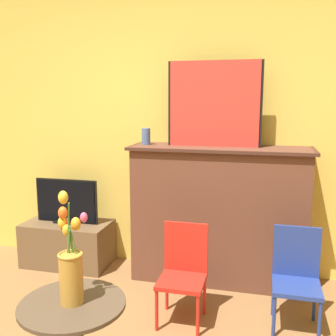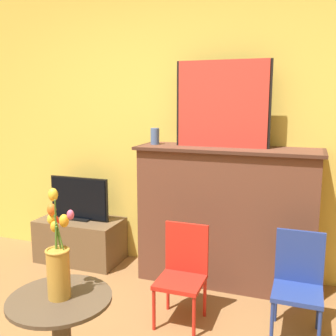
{
  "view_description": "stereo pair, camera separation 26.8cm",
  "coord_description": "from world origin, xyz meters",
  "px_view_note": "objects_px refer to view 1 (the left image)",
  "views": [
    {
      "loc": [
        0.75,
        -1.36,
        1.56
      ],
      "look_at": [
        0.11,
        1.21,
        1.09
      ],
      "focal_mm": 42.0,
      "sensor_mm": 36.0,
      "label": 1
    },
    {
      "loc": [
        1.01,
        -1.28,
        1.56
      ],
      "look_at": [
        0.11,
        1.21,
        1.09
      ],
      "focal_mm": 42.0,
      "sensor_mm": 36.0,
      "label": 2
    }
  ],
  "objects_px": {
    "chair_blue": "(296,273)",
    "painting": "(214,104)",
    "tv_monitor": "(67,202)",
    "chair_red": "(183,268)",
    "vase_tulips": "(70,265)"
  },
  "relations": [
    {
      "from": "chair_blue",
      "to": "painting",
      "type": "bearing_deg",
      "value": 138.87
    },
    {
      "from": "tv_monitor",
      "to": "chair_red",
      "type": "height_order",
      "value": "tv_monitor"
    },
    {
      "from": "painting",
      "to": "vase_tulips",
      "type": "relative_size",
      "value": 1.39
    },
    {
      "from": "painting",
      "to": "chair_red",
      "type": "xyz_separation_m",
      "value": [
        -0.11,
        -0.69,
        -1.14
      ]
    },
    {
      "from": "chair_blue",
      "to": "vase_tulips",
      "type": "bearing_deg",
      "value": -139.79
    },
    {
      "from": "chair_red",
      "to": "chair_blue",
      "type": "relative_size",
      "value": 1.0
    },
    {
      "from": "chair_red",
      "to": "chair_blue",
      "type": "xyz_separation_m",
      "value": [
        0.77,
        0.11,
        0.0
      ]
    },
    {
      "from": "tv_monitor",
      "to": "chair_blue",
      "type": "height_order",
      "value": "tv_monitor"
    },
    {
      "from": "chair_red",
      "to": "painting",
      "type": "bearing_deg",
      "value": 81.31
    },
    {
      "from": "painting",
      "to": "tv_monitor",
      "type": "relative_size",
      "value": 1.27
    },
    {
      "from": "tv_monitor",
      "to": "vase_tulips",
      "type": "bearing_deg",
      "value": -60.89
    },
    {
      "from": "chair_red",
      "to": "vase_tulips",
      "type": "xyz_separation_m",
      "value": [
        -0.4,
        -0.88,
        0.36
      ]
    },
    {
      "from": "chair_blue",
      "to": "vase_tulips",
      "type": "relative_size",
      "value": 1.23
    },
    {
      "from": "tv_monitor",
      "to": "chair_red",
      "type": "relative_size",
      "value": 0.89
    },
    {
      "from": "painting",
      "to": "vase_tulips",
      "type": "height_order",
      "value": "painting"
    }
  ]
}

